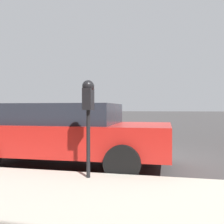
{
  "coord_description": "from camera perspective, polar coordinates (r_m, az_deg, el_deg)",
  "views": [
    {
      "loc": [
        -6.43,
        -1.08,
        1.25
      ],
      "look_at": [
        -1.93,
        -0.06,
        1.19
      ],
      "focal_mm": 42.0,
      "sensor_mm": 36.0,
      "label": 1
    }
  ],
  "objects": [
    {
      "name": "car_red",
      "position": [
        5.77,
        -9.91,
        -4.39
      ],
      "size": [
        2.18,
        4.38,
        1.35
      ],
      "rotation": [
        0.0,
        0.0,
        3.16
      ],
      "color": "#B21E19",
      "rests_on": "ground_plane"
    },
    {
      "name": "ground_plane",
      "position": [
        6.64,
        3.26,
        -10.1
      ],
      "size": [
        220.0,
        220.0,
        0.0
      ],
      "primitive_type": "plane",
      "color": "#3D3A3A"
    },
    {
      "name": "parking_meter",
      "position": [
        4.11,
        -5.19,
        1.94
      ],
      "size": [
        0.21,
        0.19,
        1.53
      ],
      "color": "black",
      "rests_on": "sidewalk"
    }
  ]
}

